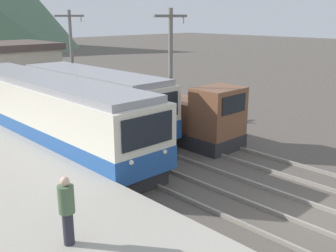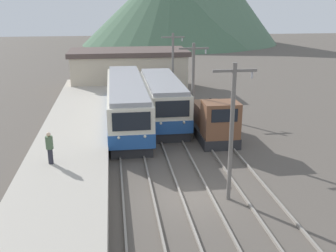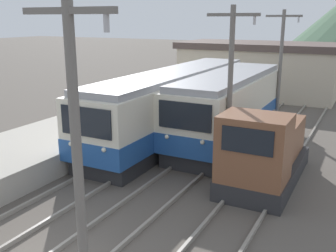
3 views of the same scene
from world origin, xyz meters
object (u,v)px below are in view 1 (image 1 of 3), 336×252
(catenary_mast_far, at_px, (72,60))
(person_on_platform, at_px, (67,208))
(catenary_mast_mid, at_px, (171,74))
(shunting_locomotive, at_px, (193,119))
(commuter_train_center, at_px, (93,106))
(commuter_train_left, at_px, (47,116))

(catenary_mast_far, height_order, person_on_platform, catenary_mast_far)
(catenary_mast_mid, height_order, person_on_platform, catenary_mast_mid)
(catenary_mast_far, bearing_deg, person_on_platform, -121.26)
(shunting_locomotive, bearing_deg, person_on_platform, -152.13)
(commuter_train_center, height_order, person_on_platform, commuter_train_center)
(catenary_mast_mid, xyz_separation_m, catenary_mast_far, (0.00, 8.81, 0.00))
(commuter_train_left, height_order, catenary_mast_mid, catenary_mast_mid)
(shunting_locomotive, bearing_deg, commuter_train_center, 123.61)
(commuter_train_left, relative_size, catenary_mast_far, 2.26)
(catenary_mast_far, bearing_deg, catenary_mast_mid, -90.00)
(shunting_locomotive, distance_m, catenary_mast_mid, 2.82)
(commuter_train_left, relative_size, catenary_mast_mid, 2.26)
(shunting_locomotive, xyz_separation_m, catenary_mast_mid, (-1.49, 0.11, 2.39))
(commuter_train_left, relative_size, commuter_train_center, 1.40)
(commuter_train_left, xyz_separation_m, commuter_train_center, (2.80, 0.37, -0.01))
(person_on_platform, bearing_deg, catenary_mast_mid, 32.29)
(shunting_locomotive, height_order, person_on_platform, shunting_locomotive)
(commuter_train_left, distance_m, commuter_train_center, 2.82)
(commuter_train_left, xyz_separation_m, shunting_locomotive, (5.80, -4.14, -0.41))
(commuter_train_left, relative_size, shunting_locomotive, 2.65)
(catenary_mast_mid, bearing_deg, shunting_locomotive, -4.04)
(commuter_train_left, bearing_deg, catenary_mast_far, 47.92)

